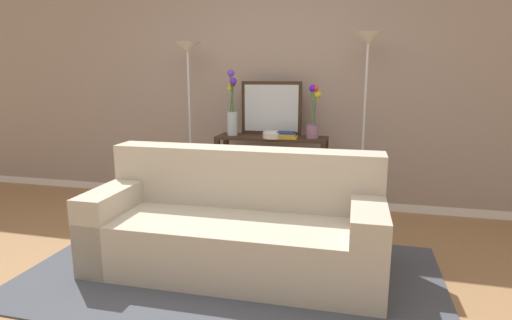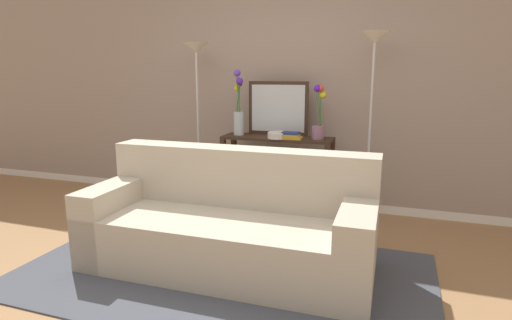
{
  "view_description": "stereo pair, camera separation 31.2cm",
  "coord_description": "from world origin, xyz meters",
  "px_view_note": "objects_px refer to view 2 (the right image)",
  "views": [
    {
      "loc": [
        0.96,
        -2.37,
        1.45
      ],
      "look_at": [
        0.1,
        1.09,
        0.71
      ],
      "focal_mm": 29.1,
      "sensor_mm": 36.0,
      "label": 1
    },
    {
      "loc": [
        1.26,
        -2.28,
        1.45
      ],
      "look_at": [
        0.1,
        1.09,
        0.71
      ],
      "focal_mm": 29.1,
      "sensor_mm": 36.0,
      "label": 2
    }
  ],
  "objects_px": {
    "couch": "(230,226)",
    "fruit_bowl": "(278,135)",
    "floor_lamp_right": "(373,75)",
    "vase_short_flowers": "(319,119)",
    "book_stack": "(291,136)",
    "vase_tall_flowers": "(239,111)",
    "console_table": "(277,162)",
    "book_row_under_console": "(248,204)",
    "wall_mirror": "(278,108)",
    "floor_lamp_left": "(197,79)"
  },
  "relations": [
    {
      "from": "vase_tall_flowers",
      "to": "book_stack",
      "type": "distance_m",
      "value": 0.64
    },
    {
      "from": "wall_mirror",
      "to": "vase_tall_flowers",
      "type": "height_order",
      "value": "vase_tall_flowers"
    },
    {
      "from": "vase_tall_flowers",
      "to": "book_stack",
      "type": "relative_size",
      "value": 3.2
    },
    {
      "from": "vase_tall_flowers",
      "to": "console_table",
      "type": "bearing_deg",
      "value": 1.6
    },
    {
      "from": "vase_tall_flowers",
      "to": "book_row_under_console",
      "type": "xyz_separation_m",
      "value": [
        0.1,
        0.01,
        -1.01
      ]
    },
    {
      "from": "couch",
      "to": "wall_mirror",
      "type": "bearing_deg",
      "value": 91.76
    },
    {
      "from": "wall_mirror",
      "to": "fruit_bowl",
      "type": "height_order",
      "value": "wall_mirror"
    },
    {
      "from": "vase_tall_flowers",
      "to": "book_row_under_console",
      "type": "relative_size",
      "value": 2.2
    },
    {
      "from": "wall_mirror",
      "to": "vase_short_flowers",
      "type": "xyz_separation_m",
      "value": [
        0.46,
        -0.16,
        -0.08
      ]
    },
    {
      "from": "vase_tall_flowers",
      "to": "book_row_under_console",
      "type": "bearing_deg",
      "value": 6.84
    },
    {
      "from": "floor_lamp_left",
      "to": "floor_lamp_right",
      "type": "distance_m",
      "value": 1.81
    },
    {
      "from": "wall_mirror",
      "to": "vase_short_flowers",
      "type": "height_order",
      "value": "wall_mirror"
    },
    {
      "from": "book_row_under_console",
      "to": "console_table",
      "type": "bearing_deg",
      "value": 0.0
    },
    {
      "from": "console_table",
      "to": "couch",
      "type": "bearing_deg",
      "value": -89.66
    },
    {
      "from": "console_table",
      "to": "book_row_under_console",
      "type": "height_order",
      "value": "console_table"
    },
    {
      "from": "vase_tall_flowers",
      "to": "wall_mirror",
      "type": "bearing_deg",
      "value": 21.95
    },
    {
      "from": "vase_tall_flowers",
      "to": "couch",
      "type": "bearing_deg",
      "value": -71.63
    },
    {
      "from": "floor_lamp_left",
      "to": "vase_short_flowers",
      "type": "height_order",
      "value": "floor_lamp_left"
    },
    {
      "from": "console_table",
      "to": "floor_lamp_left",
      "type": "height_order",
      "value": "floor_lamp_left"
    },
    {
      "from": "wall_mirror",
      "to": "book_row_under_console",
      "type": "relative_size",
      "value": 2.1
    },
    {
      "from": "vase_short_flowers",
      "to": "book_stack",
      "type": "distance_m",
      "value": 0.31
    },
    {
      "from": "vase_short_flowers",
      "to": "fruit_bowl",
      "type": "relative_size",
      "value": 2.66
    },
    {
      "from": "couch",
      "to": "wall_mirror",
      "type": "distance_m",
      "value": 1.64
    },
    {
      "from": "floor_lamp_right",
      "to": "vase_short_flowers",
      "type": "distance_m",
      "value": 0.64
    },
    {
      "from": "console_table",
      "to": "wall_mirror",
      "type": "distance_m",
      "value": 0.56
    },
    {
      "from": "book_row_under_console",
      "to": "book_stack",
      "type": "bearing_deg",
      "value": -11.39
    },
    {
      "from": "couch",
      "to": "fruit_bowl",
      "type": "height_order",
      "value": "fruit_bowl"
    },
    {
      "from": "couch",
      "to": "vase_short_flowers",
      "type": "height_order",
      "value": "vase_short_flowers"
    },
    {
      "from": "floor_lamp_right",
      "to": "vase_short_flowers",
      "type": "bearing_deg",
      "value": -177.47
    },
    {
      "from": "couch",
      "to": "floor_lamp_left",
      "type": "xyz_separation_m",
      "value": [
        -0.91,
        1.3,
        1.08
      ]
    },
    {
      "from": "console_table",
      "to": "fruit_bowl",
      "type": "bearing_deg",
      "value": -72.83
    },
    {
      "from": "floor_lamp_right",
      "to": "vase_short_flowers",
      "type": "xyz_separation_m",
      "value": [
        -0.49,
        -0.02,
        -0.42
      ]
    },
    {
      "from": "vase_tall_flowers",
      "to": "vase_short_flowers",
      "type": "height_order",
      "value": "vase_tall_flowers"
    },
    {
      "from": "vase_short_flowers",
      "to": "book_stack",
      "type": "bearing_deg",
      "value": -162.51
    },
    {
      "from": "couch",
      "to": "book_row_under_console",
      "type": "xyz_separation_m",
      "value": [
        -0.33,
        1.3,
        -0.26
      ]
    },
    {
      "from": "wall_mirror",
      "to": "console_table",
      "type": "bearing_deg",
      "value": -75.55
    },
    {
      "from": "couch",
      "to": "wall_mirror",
      "type": "relative_size",
      "value": 3.35
    },
    {
      "from": "console_table",
      "to": "floor_lamp_right",
      "type": "distance_m",
      "value": 1.27
    },
    {
      "from": "vase_tall_flowers",
      "to": "fruit_bowl",
      "type": "xyz_separation_m",
      "value": [
        0.45,
        -0.09,
        -0.22
      ]
    },
    {
      "from": "couch",
      "to": "wall_mirror",
      "type": "height_order",
      "value": "wall_mirror"
    },
    {
      "from": "console_table",
      "to": "vase_tall_flowers",
      "type": "relative_size",
      "value": 1.68
    },
    {
      "from": "vase_tall_flowers",
      "to": "book_stack",
      "type": "xyz_separation_m",
      "value": [
        0.59,
        -0.09,
        -0.22
      ]
    },
    {
      "from": "book_stack",
      "to": "book_row_under_console",
      "type": "distance_m",
      "value": 0.94
    },
    {
      "from": "floor_lamp_right",
      "to": "vase_short_flowers",
      "type": "relative_size",
      "value": 3.45
    },
    {
      "from": "couch",
      "to": "fruit_bowl",
      "type": "xyz_separation_m",
      "value": [
        0.02,
        1.19,
        0.54
      ]
    },
    {
      "from": "floor_lamp_right",
      "to": "book_stack",
      "type": "height_order",
      "value": "floor_lamp_right"
    },
    {
      "from": "couch",
      "to": "fruit_bowl",
      "type": "distance_m",
      "value": 1.31
    },
    {
      "from": "floor_lamp_right",
      "to": "book_row_under_console",
      "type": "height_order",
      "value": "floor_lamp_right"
    },
    {
      "from": "couch",
      "to": "floor_lamp_right",
      "type": "relative_size",
      "value": 1.18
    },
    {
      "from": "vase_tall_flowers",
      "to": "book_stack",
      "type": "bearing_deg",
      "value": -8.44
    }
  ]
}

